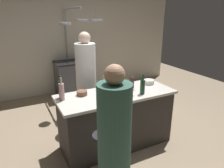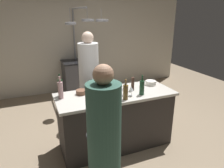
# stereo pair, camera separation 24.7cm
# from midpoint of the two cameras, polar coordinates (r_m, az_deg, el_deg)

# --- Properties ---
(ground_plane) EXTENTS (9.00, 9.00, 0.00)m
(ground_plane) POSITION_cam_midpoint_polar(r_m,az_deg,el_deg) (3.55, -0.92, -16.18)
(ground_plane) COLOR gray
(back_wall) EXTENTS (6.40, 0.16, 2.60)m
(back_wall) POSITION_cam_midpoint_polar(r_m,az_deg,el_deg) (5.65, -14.12, 10.89)
(back_wall) COLOR beige
(back_wall) RESTS_ON ground_plane
(kitchen_island) EXTENTS (1.80, 0.72, 0.90)m
(kitchen_island) POSITION_cam_midpoint_polar(r_m,az_deg,el_deg) (3.31, -0.97, -9.78)
(kitchen_island) COLOR #332D2B
(kitchen_island) RESTS_ON ground_plane
(stove_range) EXTENTS (0.80, 0.64, 0.89)m
(stove_range) POSITION_cam_midpoint_polar(r_m,az_deg,el_deg) (5.46, -12.41, 1.53)
(stove_range) COLOR #47474C
(stove_range) RESTS_ON ground_plane
(chef) EXTENTS (0.37, 0.37, 1.75)m
(chef) POSITION_cam_midpoint_polar(r_m,az_deg,el_deg) (3.89, -8.93, 0.24)
(chef) COLOR white
(chef) RESTS_ON ground_plane
(bar_stool_left) EXTENTS (0.28, 0.28, 0.68)m
(bar_stool_left) POSITION_cam_midpoint_polar(r_m,az_deg,el_deg) (2.71, -5.18, -19.25)
(bar_stool_left) COLOR #4C4C51
(bar_stool_left) RESTS_ON ground_plane
(guest_left) EXTENTS (0.34, 0.34, 1.62)m
(guest_left) POSITION_cam_midpoint_polar(r_m,az_deg,el_deg) (2.20, -2.73, -17.09)
(guest_left) COLOR #33594C
(guest_left) RESTS_ON ground_plane
(overhead_pot_rack) EXTENTS (0.89, 1.32, 2.17)m
(overhead_pot_rack) POSITION_cam_midpoint_polar(r_m,az_deg,el_deg) (4.76, -11.32, 14.30)
(overhead_pot_rack) COLOR gray
(overhead_pot_rack) RESTS_ON ground_plane
(pepper_mill) EXTENTS (0.05, 0.05, 0.21)m
(pepper_mill) POSITION_cam_midpoint_polar(r_m,az_deg,el_deg) (3.22, 3.54, 0.10)
(pepper_mill) COLOR #382319
(pepper_mill) RESTS_ON kitchen_island
(wine_bottle_red) EXTENTS (0.07, 0.07, 0.33)m
(wine_bottle_red) POSITION_cam_midpoint_polar(r_m,az_deg,el_deg) (3.04, -16.23, -1.34)
(wine_bottle_red) COLOR #143319
(wine_bottle_red) RESTS_ON kitchen_island
(wine_bottle_green) EXTENTS (0.07, 0.07, 0.30)m
(wine_bottle_green) POSITION_cam_midpoint_polar(r_m,az_deg,el_deg) (3.08, 6.18, -0.73)
(wine_bottle_green) COLOR #193D23
(wine_bottle_green) RESTS_ON kitchen_island
(wine_bottle_rose) EXTENTS (0.07, 0.07, 0.33)m
(wine_bottle_rose) POSITION_cam_midpoint_polar(r_m,az_deg,el_deg) (2.95, -16.11, -2.01)
(wine_bottle_rose) COLOR #B78C8E
(wine_bottle_rose) RESTS_ON kitchen_island
(wine_bottle_white) EXTENTS (0.07, 0.07, 0.32)m
(wine_bottle_white) POSITION_cam_midpoint_polar(r_m,az_deg,el_deg) (2.94, -4.69, -1.41)
(wine_bottle_white) COLOR gray
(wine_bottle_white) RESTS_ON kitchen_island
(wine_bottle_amber) EXTENTS (0.07, 0.07, 0.29)m
(wine_bottle_amber) POSITION_cam_midpoint_polar(r_m,az_deg,el_deg) (2.88, 1.88, -2.12)
(wine_bottle_amber) COLOR brown
(wine_bottle_amber) RESTS_ON kitchen_island
(wine_glass_near_left_guest) EXTENTS (0.07, 0.07, 0.15)m
(wine_glass_near_left_guest) POSITION_cam_midpoint_polar(r_m,az_deg,el_deg) (3.01, 3.33, -1.29)
(wine_glass_near_left_guest) COLOR silver
(wine_glass_near_left_guest) RESTS_ON kitchen_island
(wine_glass_by_chef) EXTENTS (0.07, 0.07, 0.15)m
(wine_glass_by_chef) POSITION_cam_midpoint_polar(r_m,az_deg,el_deg) (3.01, 1.40, -1.24)
(wine_glass_by_chef) COLOR silver
(wine_glass_by_chef) RESTS_ON kitchen_island
(wine_glass_near_right_guest) EXTENTS (0.07, 0.07, 0.15)m
(wine_glass_near_right_guest) POSITION_cam_midpoint_polar(r_m,az_deg,el_deg) (3.23, 1.58, 0.20)
(wine_glass_near_right_guest) COLOR silver
(wine_glass_near_right_guest) RESTS_ON kitchen_island
(mixing_bowl_wooden) EXTENTS (0.16, 0.16, 0.07)m
(mixing_bowl_wooden) POSITION_cam_midpoint_polar(r_m,az_deg,el_deg) (3.09, -10.59, -2.49)
(mixing_bowl_wooden) COLOR brown
(mixing_bowl_wooden) RESTS_ON kitchen_island
(mixing_bowl_ceramic) EXTENTS (0.18, 0.18, 0.07)m
(mixing_bowl_ceramic) POSITION_cam_midpoint_polar(r_m,az_deg,el_deg) (3.55, 8.23, 0.57)
(mixing_bowl_ceramic) COLOR silver
(mixing_bowl_ceramic) RESTS_ON kitchen_island
(mixing_bowl_steel) EXTENTS (0.18, 0.18, 0.06)m
(mixing_bowl_steel) POSITION_cam_midpoint_polar(r_m,az_deg,el_deg) (2.84, -4.55, -4.30)
(mixing_bowl_steel) COLOR #B7B7BC
(mixing_bowl_steel) RESTS_ON kitchen_island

